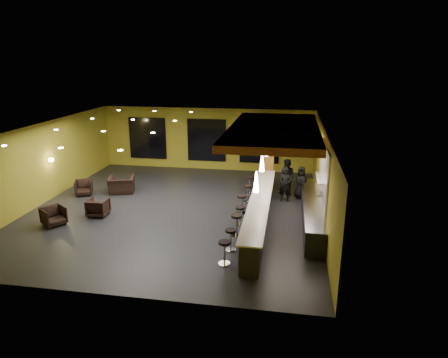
% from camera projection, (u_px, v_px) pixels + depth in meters
% --- Properties ---
extents(floor, '(12.00, 13.00, 0.10)m').
position_uv_depth(floor, '(176.00, 210.00, 17.06)').
color(floor, black).
rests_on(floor, ground).
extents(ceiling, '(12.00, 13.00, 0.10)m').
position_uv_depth(ceiling, '(173.00, 127.00, 16.00)').
color(ceiling, black).
extents(wall_back, '(12.00, 0.10, 3.50)m').
position_uv_depth(wall_back, '(207.00, 139.00, 22.70)').
color(wall_back, '#A59925').
rests_on(wall_back, floor).
extents(wall_front, '(12.00, 0.10, 3.50)m').
position_uv_depth(wall_front, '(103.00, 237.00, 10.35)').
color(wall_front, '#A59925').
rests_on(wall_front, floor).
extents(wall_left, '(0.10, 13.00, 3.50)m').
position_uv_depth(wall_left, '(41.00, 164.00, 17.48)').
color(wall_left, '#A59925').
rests_on(wall_left, floor).
extents(wall_right, '(0.10, 13.00, 3.50)m').
position_uv_depth(wall_right, '(324.00, 177.00, 15.57)').
color(wall_right, '#A59925').
rests_on(wall_right, floor).
extents(wood_soffit, '(3.60, 8.00, 0.28)m').
position_uv_depth(wood_soffit, '(274.00, 130.00, 16.36)').
color(wood_soffit, '#BA6036').
rests_on(wood_soffit, ceiling).
extents(window_left, '(2.20, 0.06, 2.40)m').
position_uv_depth(window_left, '(148.00, 138.00, 23.16)').
color(window_left, black).
rests_on(window_left, wall_back).
extents(window_center, '(2.20, 0.06, 2.40)m').
position_uv_depth(window_center, '(207.00, 140.00, 22.61)').
color(window_center, black).
rests_on(window_center, wall_back).
extents(window_right, '(2.20, 0.06, 2.40)m').
position_uv_depth(window_right, '(259.00, 142.00, 22.14)').
color(window_right, black).
rests_on(window_right, wall_back).
extents(tile_backsplash, '(0.06, 3.20, 2.40)m').
position_uv_depth(tile_backsplash, '(324.00, 178.00, 14.57)').
color(tile_backsplash, white).
rests_on(tile_backsplash, wall_right).
extents(bar_counter, '(0.60, 8.00, 1.00)m').
position_uv_depth(bar_counter, '(260.00, 212.00, 15.37)').
color(bar_counter, black).
rests_on(bar_counter, floor).
extents(bar_top, '(0.78, 8.10, 0.05)m').
position_uv_depth(bar_top, '(260.00, 199.00, 15.22)').
color(bar_top, silver).
rests_on(bar_top, bar_counter).
extents(prep_counter, '(0.70, 6.00, 0.86)m').
position_uv_depth(prep_counter, '(312.00, 212.00, 15.55)').
color(prep_counter, black).
rests_on(prep_counter, floor).
extents(prep_top, '(0.72, 6.00, 0.03)m').
position_uv_depth(prep_top, '(313.00, 201.00, 15.42)').
color(prep_top, silver).
rests_on(prep_top, prep_counter).
extents(wall_shelf_lower, '(0.30, 1.50, 0.03)m').
position_uv_depth(wall_shelf_lower, '(320.00, 190.00, 14.52)').
color(wall_shelf_lower, silver).
rests_on(wall_shelf_lower, wall_right).
extents(wall_shelf_upper, '(0.30, 1.50, 0.03)m').
position_uv_depth(wall_shelf_upper, '(320.00, 178.00, 14.39)').
color(wall_shelf_upper, silver).
rests_on(wall_shelf_upper, wall_right).
extents(column, '(0.60, 0.60, 3.50)m').
position_uv_depth(column, '(268.00, 153.00, 19.34)').
color(column, '#986822').
rests_on(column, floor).
extents(wall_sconce, '(0.22, 0.22, 0.22)m').
position_uv_depth(wall_sconce, '(51.00, 160.00, 17.91)').
color(wall_sconce, '#FFE5B2').
rests_on(wall_sconce, wall_left).
extents(pendant_0, '(0.20, 0.20, 0.70)m').
position_uv_depth(pendant_0, '(256.00, 182.00, 12.94)').
color(pendant_0, white).
rests_on(pendant_0, wood_soffit).
extents(pendant_1, '(0.20, 0.20, 0.70)m').
position_uv_depth(pendant_1, '(262.00, 163.00, 15.30)').
color(pendant_1, white).
rests_on(pendant_1, wood_soffit).
extents(pendant_2, '(0.20, 0.20, 0.70)m').
position_uv_depth(pendant_2, '(266.00, 148.00, 17.66)').
color(pendant_2, white).
rests_on(pendant_2, wood_soffit).
extents(staff_a, '(0.58, 0.40, 1.55)m').
position_uv_depth(staff_a, '(285.00, 185.00, 17.78)').
color(staff_a, black).
rests_on(staff_a, floor).
extents(staff_b, '(1.02, 0.93, 1.71)m').
position_uv_depth(staff_b, '(287.00, 177.00, 18.58)').
color(staff_b, black).
rests_on(staff_b, floor).
extents(staff_c, '(0.73, 0.48, 1.50)m').
position_uv_depth(staff_c, '(301.00, 183.00, 18.17)').
color(staff_c, black).
rests_on(staff_c, floor).
extents(armchair_a, '(1.10, 1.10, 0.73)m').
position_uv_depth(armchair_a, '(54.00, 216.00, 15.36)').
color(armchair_a, black).
rests_on(armchair_a, floor).
extents(armchair_b, '(0.81, 0.83, 0.73)m').
position_uv_depth(armchair_b, '(98.00, 207.00, 16.26)').
color(armchair_b, black).
rests_on(armchair_b, floor).
extents(armchair_c, '(1.00, 1.02, 0.71)m').
position_uv_depth(armchair_c, '(84.00, 188.00, 18.72)').
color(armchair_c, black).
rests_on(armchair_c, floor).
extents(armchair_d, '(1.44, 1.34, 0.78)m').
position_uv_depth(armchair_d, '(121.00, 185.00, 19.02)').
color(armchair_d, black).
rests_on(armchair_d, floor).
extents(bar_stool_0, '(0.40, 0.40, 0.78)m').
position_uv_depth(bar_stool_0, '(224.00, 250.00, 12.39)').
color(bar_stool_0, silver).
rests_on(bar_stool_0, floor).
extents(bar_stool_1, '(0.38, 0.38, 0.75)m').
position_uv_depth(bar_stool_1, '(231.00, 237.00, 13.30)').
color(bar_stool_1, silver).
rests_on(bar_stool_1, floor).
extents(bar_stool_2, '(0.41, 0.41, 0.82)m').
position_uv_depth(bar_stool_2, '(237.00, 223.00, 14.35)').
color(bar_stool_2, silver).
rests_on(bar_stool_2, floor).
extents(bar_stool_3, '(0.37, 0.37, 0.72)m').
position_uv_depth(bar_stool_3, '(240.00, 213.00, 15.37)').
color(bar_stool_3, silver).
rests_on(bar_stool_3, floor).
extents(bar_stool_4, '(0.40, 0.40, 0.79)m').
position_uv_depth(bar_stool_4, '(242.00, 202.00, 16.45)').
color(bar_stool_4, silver).
rests_on(bar_stool_4, floor).
extents(bar_stool_5, '(0.39, 0.39, 0.78)m').
position_uv_depth(bar_stool_5, '(248.00, 191.00, 17.74)').
color(bar_stool_5, silver).
rests_on(bar_stool_5, floor).
extents(bar_stool_6, '(0.44, 0.44, 0.86)m').
position_uv_depth(bar_stool_6, '(250.00, 183.00, 18.78)').
color(bar_stool_6, silver).
rests_on(bar_stool_6, floor).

